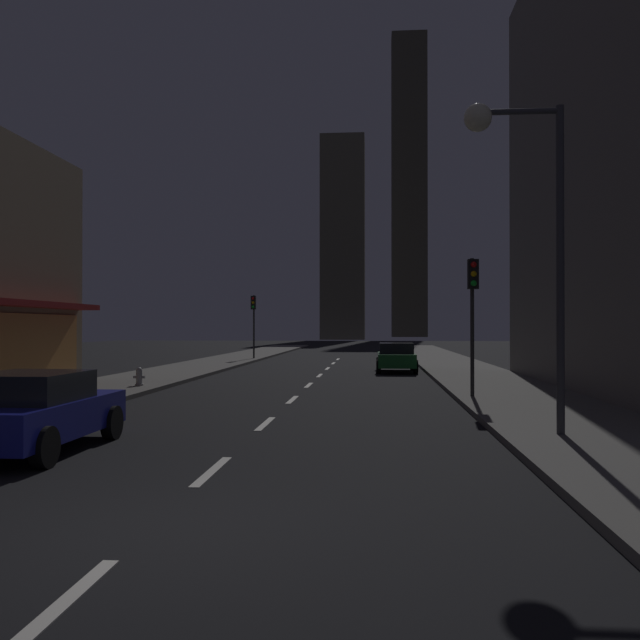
{
  "coord_description": "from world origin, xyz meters",
  "views": [
    {
      "loc": [
        2.54,
        -7.32,
        2.27
      ],
      "look_at": [
        0.0,
        24.23,
        2.57
      ],
      "focal_mm": 38.3,
      "sensor_mm": 36.0,
      "label": 1
    }
  ],
  "objects_px": {
    "car_parked_far": "(396,357)",
    "car_parked_near": "(34,411)",
    "street_lamp_right": "(518,186)",
    "fire_hydrant_far_left": "(139,377)",
    "traffic_light_far_left": "(254,313)",
    "traffic_light_near_right": "(473,296)"
  },
  "relations": [
    {
      "from": "car_parked_near",
      "to": "fire_hydrant_far_left",
      "type": "relative_size",
      "value": 6.48
    },
    {
      "from": "fire_hydrant_far_left",
      "to": "car_parked_far",
      "type": "bearing_deg",
      "value": 47.18
    },
    {
      "from": "car_parked_far",
      "to": "street_lamp_right",
      "type": "distance_m",
      "value": 20.86
    },
    {
      "from": "car_parked_near",
      "to": "traffic_light_far_left",
      "type": "height_order",
      "value": "traffic_light_far_left"
    },
    {
      "from": "street_lamp_right",
      "to": "fire_hydrant_far_left",
      "type": "bearing_deg",
      "value": 138.23
    },
    {
      "from": "car_parked_far",
      "to": "fire_hydrant_far_left",
      "type": "distance_m",
      "value": 13.98
    },
    {
      "from": "traffic_light_near_right",
      "to": "traffic_light_far_left",
      "type": "bearing_deg",
      "value": 114.77
    },
    {
      "from": "street_lamp_right",
      "to": "traffic_light_far_left",
      "type": "bearing_deg",
      "value": 109.36
    },
    {
      "from": "traffic_light_far_left",
      "to": "street_lamp_right",
      "type": "height_order",
      "value": "street_lamp_right"
    },
    {
      "from": "fire_hydrant_far_left",
      "to": "traffic_light_far_left",
      "type": "bearing_deg",
      "value": 88.9
    },
    {
      "from": "fire_hydrant_far_left",
      "to": "street_lamp_right",
      "type": "relative_size",
      "value": 0.1
    },
    {
      "from": "car_parked_far",
      "to": "fire_hydrant_far_left",
      "type": "height_order",
      "value": "car_parked_far"
    },
    {
      "from": "traffic_light_near_right",
      "to": "traffic_light_far_left",
      "type": "height_order",
      "value": "same"
    },
    {
      "from": "car_parked_far",
      "to": "car_parked_near",
      "type": "bearing_deg",
      "value": -107.92
    },
    {
      "from": "traffic_light_near_right",
      "to": "traffic_light_far_left",
      "type": "relative_size",
      "value": 1.0
    },
    {
      "from": "car_parked_near",
      "to": "traffic_light_near_right",
      "type": "bearing_deg",
      "value": 44.86
    },
    {
      "from": "street_lamp_right",
      "to": "car_parked_near",
      "type": "bearing_deg",
      "value": -167.86
    },
    {
      "from": "car_parked_near",
      "to": "car_parked_far",
      "type": "relative_size",
      "value": 1.0
    },
    {
      "from": "car_parked_near",
      "to": "car_parked_far",
      "type": "bearing_deg",
      "value": 72.08
    },
    {
      "from": "car_parked_near",
      "to": "traffic_light_near_right",
      "type": "relative_size",
      "value": 1.01
    },
    {
      "from": "street_lamp_right",
      "to": "traffic_light_near_right",
      "type": "bearing_deg",
      "value": 89.03
    },
    {
      "from": "car_parked_far",
      "to": "traffic_light_near_right",
      "type": "xyz_separation_m",
      "value": [
        1.9,
        -13.2,
        2.45
      ]
    }
  ]
}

